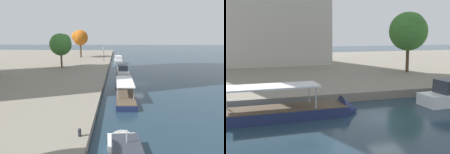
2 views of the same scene
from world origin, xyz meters
TOP-DOWN VIEW (x-y plane):
  - ground_plane at (0.00, 0.00)m, footprint 220.00×220.00m
  - dock_promenade at (0.00, 33.84)m, footprint 120.00×55.00m
  - tour_boat_1 at (-7.33, 2.78)m, footprint 13.01×2.96m
  - tree_1 at (12.48, 18.12)m, footprint 5.50×5.50m

SIDE VIEW (x-z plane):
  - ground_plane at x=0.00m, z-range 0.00..0.00m
  - tour_boat_1 at x=-7.33m, z-range -1.50..2.14m
  - dock_promenade at x=0.00m, z-range 0.00..0.84m
  - tree_1 at x=12.48m, z-range 2.41..10.99m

